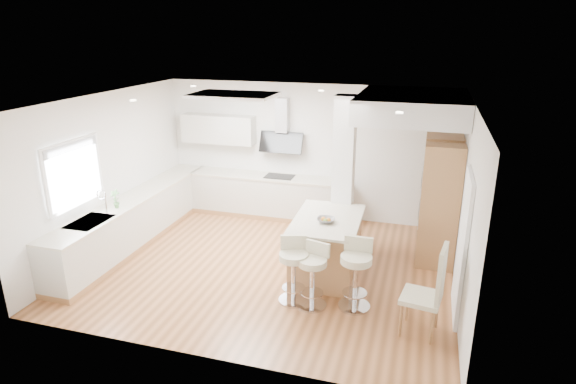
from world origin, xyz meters
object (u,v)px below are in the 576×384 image
(bar_stool_a, at_px, (294,267))
(bar_stool_b, at_px, (313,272))
(dining_chair, at_px, (431,288))
(peninsula, at_px, (327,245))
(bar_stool_c, at_px, (356,270))

(bar_stool_a, bearing_deg, bar_stool_b, -24.83)
(bar_stool_b, distance_m, dining_chair, 1.64)
(bar_stool_a, xyz_separation_m, dining_chair, (1.91, -0.31, 0.12))
(bar_stool_b, xyz_separation_m, dining_chair, (1.61, -0.26, 0.14))
(bar_stool_b, relative_size, dining_chair, 0.75)
(peninsula, distance_m, dining_chair, 2.09)
(dining_chair, bearing_deg, bar_stool_c, 167.48)
(bar_stool_b, relative_size, bar_stool_c, 0.92)
(peninsula, relative_size, dining_chair, 1.26)
(bar_stool_a, xyz_separation_m, bar_stool_c, (0.89, 0.09, 0.03))
(bar_stool_c, bearing_deg, dining_chair, -21.89)
(bar_stool_a, distance_m, dining_chair, 1.94)
(peninsula, relative_size, bar_stool_a, 1.63)
(peninsula, height_order, dining_chair, dining_chair)
(bar_stool_b, bearing_deg, bar_stool_a, -174.53)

